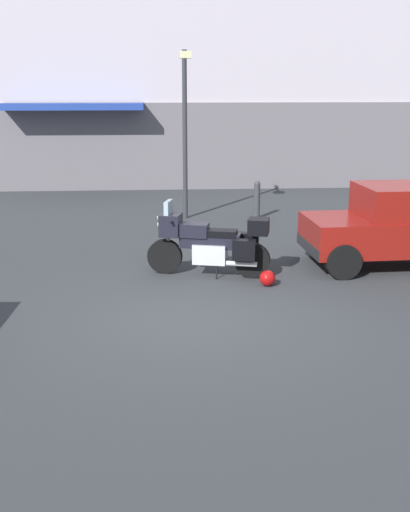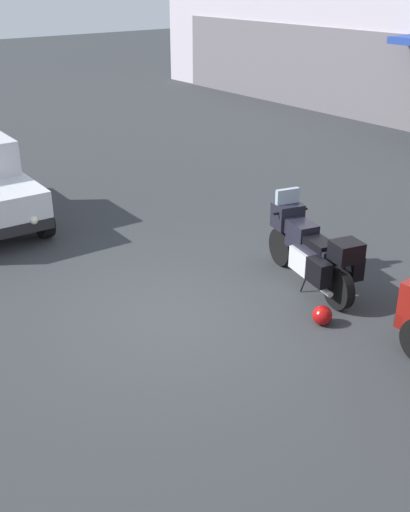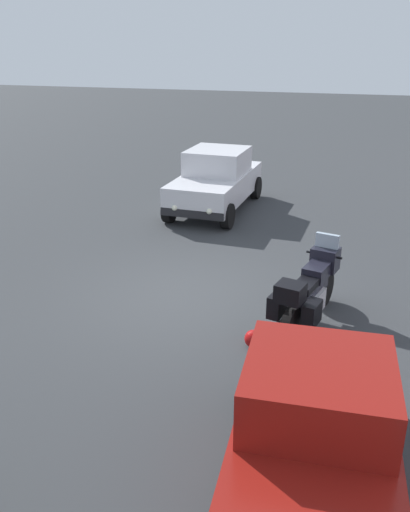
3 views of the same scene
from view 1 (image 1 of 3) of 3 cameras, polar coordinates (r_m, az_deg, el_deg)
The scene contains 7 objects.
ground_plane at distance 9.86m, azimuth -1.07°, elevation -5.40°, with size 80.00×80.00×0.00m, color #2D3033.
building_facade_rear at distance 22.79m, azimuth -3.00°, elevation 20.83°, with size 35.37×3.40×11.66m.
motorcycle at distance 11.81m, azimuth 0.49°, elevation 1.19°, with size 2.23×1.04×1.36m.
helmet at distance 11.37m, azimuth 5.47°, elevation -1.94°, with size 0.28×0.28×0.28m, color #990C0C.
car_compact_side at distance 12.95m, azimuth 16.31°, elevation 2.49°, with size 3.54×1.85×1.56m.
streetlamp_curbside at distance 16.59m, azimuth -1.76°, elevation 12.06°, with size 0.28×0.94×4.20m.
bollard_curbside at distance 16.97m, azimuth 4.56°, elevation 5.01°, with size 0.16×0.16×0.98m.
Camera 1 is at (-0.46, -9.24, 3.42)m, focal length 45.83 mm.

